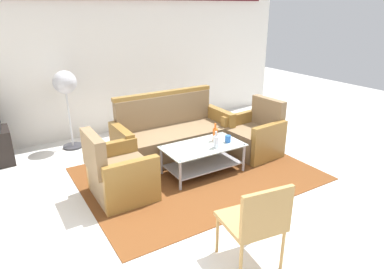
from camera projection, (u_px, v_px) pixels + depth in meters
name	position (u px, v px, depth m)	size (l,w,h in m)	color
ground_plane	(232.00, 195.00, 4.19)	(14.00, 14.00, 0.00)	silver
wall_back	(130.00, 49.00, 6.10)	(6.52, 0.19, 2.80)	silver
rug	(198.00, 174.00, 4.73)	(3.06, 2.26, 0.01)	brown
couch	(173.00, 136.00, 5.21)	(1.80, 0.75, 0.96)	#7F6647
armchair_left	(119.00, 175.00, 4.08)	(0.70, 0.76, 0.85)	#7F6647
armchair_right	(254.00, 137.00, 5.28)	(0.75, 0.81, 0.85)	#7F6647
coffee_table	(203.00, 155.00, 4.67)	(1.10, 0.60, 0.40)	silver
bottle_orange	(215.00, 134.00, 4.76)	(0.07, 0.07, 0.26)	#D85919
bottle_clear	(216.00, 142.00, 4.52)	(0.08, 0.08, 0.23)	silver
cup	(228.00, 139.00, 4.72)	(0.08, 0.08, 0.10)	#2659A5
pedestal_fan	(65.00, 87.00, 5.27)	(0.36, 0.36, 1.27)	#2D2D33
wicker_chair	(257.00, 219.00, 2.87)	(0.54, 0.54, 0.84)	#AD844C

